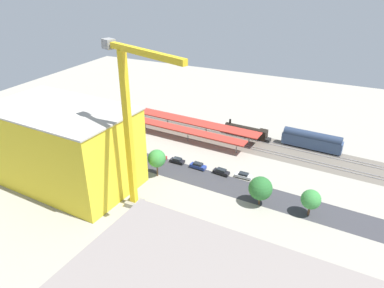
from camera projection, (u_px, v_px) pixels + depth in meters
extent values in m
plane|color=#9E998C|center=(172.00, 159.00, 109.98)|extent=(206.61, 206.61, 0.00)
cube|color=#665E54|center=(202.00, 132.00, 127.76)|extent=(129.79, 22.68, 0.01)
cube|color=#38383D|center=(164.00, 167.00, 105.91)|extent=(129.44, 17.43, 0.01)
cube|color=#9E9EA8|center=(206.00, 128.00, 130.79)|extent=(128.86, 8.57, 0.12)
cube|color=#9E9EA8|center=(205.00, 129.00, 129.63)|extent=(128.86, 8.57, 0.12)
cube|color=#9E9EA8|center=(199.00, 134.00, 125.73)|extent=(128.86, 8.57, 0.12)
cube|color=#9E9EA8|center=(197.00, 136.00, 124.57)|extent=(128.86, 8.57, 0.12)
cube|color=#B73328|center=(166.00, 125.00, 123.54)|extent=(58.23, 7.96, 0.39)
cylinder|color=slate|center=(237.00, 148.00, 112.96)|extent=(0.30, 0.30, 3.56)
cylinder|color=slate|center=(188.00, 136.00, 120.60)|extent=(0.30, 0.30, 3.56)
cylinder|color=slate|center=(145.00, 126.00, 128.24)|extent=(0.30, 0.30, 3.56)
cylinder|color=slate|center=(107.00, 117.00, 135.88)|extent=(0.30, 0.30, 3.56)
cube|color=#B73328|center=(167.00, 116.00, 130.93)|extent=(70.03, 9.90, 0.35)
cylinder|color=slate|center=(249.00, 140.00, 118.05)|extent=(0.30, 0.30, 3.69)
cylinder|color=slate|center=(206.00, 130.00, 124.94)|extent=(0.30, 0.30, 3.69)
cylinder|color=slate|center=(168.00, 121.00, 131.83)|extent=(0.30, 0.30, 3.69)
cylinder|color=slate|center=(133.00, 113.00, 138.72)|extent=(0.30, 0.30, 3.69)
cylinder|color=slate|center=(102.00, 106.00, 145.61)|extent=(0.30, 0.30, 3.69)
cube|color=black|center=(247.00, 135.00, 124.03)|extent=(16.28, 3.50, 1.00)
cylinder|color=black|center=(244.00, 130.00, 123.80)|extent=(13.57, 3.60, 2.72)
cube|color=black|center=(263.00, 135.00, 121.11)|extent=(2.92, 3.10, 3.60)
cylinder|color=black|center=(230.00, 121.00, 125.17)|extent=(0.70, 0.70, 1.40)
cube|color=black|center=(311.00, 148.00, 115.98)|extent=(16.84, 3.59, 0.60)
cube|color=#384C72|center=(312.00, 142.00, 115.06)|extent=(18.74, 4.34, 3.53)
cylinder|color=#273550|center=(312.00, 137.00, 114.17)|extent=(18.00, 4.29, 3.13)
cube|color=black|center=(243.00, 178.00, 100.29)|extent=(3.91, 1.80, 0.30)
cube|color=silver|center=(244.00, 176.00, 100.06)|extent=(4.65, 1.89, 0.73)
cube|color=#1E2328|center=(244.00, 174.00, 99.77)|extent=(2.61, 1.63, 0.56)
cube|color=black|center=(221.00, 174.00, 102.05)|extent=(4.05, 2.11, 0.30)
cube|color=black|center=(221.00, 172.00, 101.79)|extent=(4.80, 2.26, 0.83)
cube|color=#1E2328|center=(221.00, 170.00, 101.48)|extent=(2.75, 1.82, 0.56)
cube|color=black|center=(198.00, 168.00, 104.94)|extent=(4.10, 2.05, 0.30)
cube|color=navy|center=(198.00, 166.00, 104.68)|extent=(4.86, 2.18, 0.87)
cube|color=#1E2328|center=(198.00, 164.00, 104.34)|extent=(2.77, 1.80, 0.64)
cube|color=black|center=(177.00, 162.00, 107.94)|extent=(3.76, 1.89, 0.30)
cube|color=black|center=(177.00, 161.00, 107.71)|extent=(4.47, 1.99, 0.72)
cube|color=#1E2328|center=(177.00, 159.00, 107.42)|extent=(2.52, 1.71, 0.58)
cube|color=black|center=(160.00, 159.00, 109.89)|extent=(3.69, 1.98, 0.30)
cube|color=maroon|center=(160.00, 157.00, 109.64)|extent=(4.38, 2.09, 0.86)
cube|color=#1E2328|center=(160.00, 155.00, 109.31)|extent=(2.49, 1.77, 0.62)
cube|color=black|center=(139.00, 154.00, 112.61)|extent=(3.59, 1.99, 0.30)
cube|color=black|center=(139.00, 153.00, 112.36)|extent=(4.26, 2.11, 0.79)
cube|color=#1E2328|center=(139.00, 151.00, 112.06)|extent=(2.42, 1.77, 0.56)
cube|color=black|center=(121.00, 151.00, 114.80)|extent=(3.72, 1.79, 0.30)
cube|color=maroon|center=(121.00, 149.00, 114.54)|extent=(4.43, 1.88, 0.87)
cube|color=#1E2328|center=(121.00, 147.00, 114.22)|extent=(2.50, 1.61, 0.57)
cube|color=yellow|center=(64.00, 147.00, 94.52)|extent=(38.02, 23.99, 20.68)
cube|color=#B7B2A8|center=(58.00, 109.00, 89.83)|extent=(38.66, 24.63, 0.40)
cube|color=gray|center=(134.00, 203.00, 88.92)|extent=(3.60, 3.60, 1.20)
cube|color=yellow|center=(129.00, 135.00, 80.82)|extent=(1.40, 1.40, 37.64)
cube|color=yellow|center=(145.00, 53.00, 67.29)|extent=(20.58, 8.33, 1.20)
cube|color=gray|center=(109.00, 44.00, 75.05)|extent=(2.93, 2.69, 2.00)
cube|color=black|center=(78.00, 146.00, 117.58)|extent=(8.58, 2.45, 0.50)
cube|color=silver|center=(80.00, 141.00, 116.38)|extent=(6.47, 2.63, 3.16)
cube|color=#334C8C|center=(70.00, 140.00, 118.08)|extent=(2.19, 2.50, 2.46)
cylinder|color=brown|center=(80.00, 149.00, 112.12)|extent=(0.39, 0.39, 3.35)
sphere|color=#28662D|center=(78.00, 138.00, 110.42)|extent=(6.11, 6.11, 6.11)
cylinder|color=brown|center=(85.00, 152.00, 110.28)|extent=(0.57, 0.57, 3.88)
sphere|color=#38843D|center=(83.00, 140.00, 108.55)|extent=(5.60, 5.60, 5.60)
cylinder|color=brown|center=(157.00, 170.00, 100.58)|extent=(0.42, 0.42, 3.77)
sphere|color=#38843D|center=(157.00, 158.00, 98.97)|extent=(4.94, 4.94, 4.94)
cylinder|color=brown|center=(259.00, 200.00, 88.84)|extent=(0.38, 0.38, 2.60)
sphere|color=#28662D|center=(260.00, 188.00, 87.36)|extent=(5.79, 5.79, 5.79)
cylinder|color=brown|center=(309.00, 210.00, 85.06)|extent=(0.52, 0.52, 2.74)
sphere|color=#38843D|center=(311.00, 199.00, 83.73)|extent=(4.62, 4.62, 4.62)
cylinder|color=#333333|center=(135.00, 143.00, 113.14)|extent=(0.16, 0.16, 6.25)
cube|color=black|center=(134.00, 132.00, 111.55)|extent=(0.36, 0.36, 0.90)
sphere|color=yellow|center=(134.00, 131.00, 111.50)|extent=(0.20, 0.20, 0.20)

